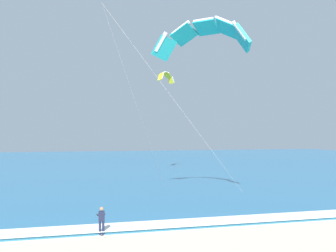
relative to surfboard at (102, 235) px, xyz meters
The scene contains 6 objects.
sea 60.07m from the surfboard, 91.86° to the left, with size 200.00×120.00×0.20m, color teal.
surf_foam 2.22m from the surfboard, 152.10° to the left, with size 200.00×2.27×0.04m, color white.
surfboard is the anchor object (origin of this frame).
kitesurfer 0.91m from the surfboard, 91.31° to the left, with size 0.55×0.53×1.69m.
kite_primary 20.27m from the surfboard, 43.09° to the left, with size 13.11×12.27×15.17m.
kite_distant 41.33m from the surfboard, 68.91° to the left, with size 3.58×3.89×1.69m.
Camera 1 is at (-0.87, -10.25, 5.99)m, focal length 43.57 mm.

